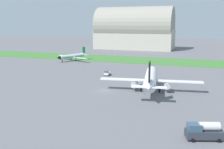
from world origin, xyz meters
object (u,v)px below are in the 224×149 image
object	(u,v)px
airplane_midfield_jet	(151,79)
pushback_tug_midfield	(107,73)
airplane_taxiing_turboprop	(72,56)
fuel_truck_near_gate	(204,131)

from	to	relation	value
airplane_midfield_jet	pushback_tug_midfield	size ratio (longest dim) A/B	8.05
airplane_taxiing_turboprop	airplane_midfield_jet	distance (m)	72.77
fuel_truck_near_gate	pushback_tug_midfield	xyz separation A→B (m)	(-36.57, 47.92, -0.67)
airplane_taxiing_turboprop	pushback_tug_midfield	xyz separation A→B (m)	(32.27, -31.27, -1.71)
airplane_midfield_jet	fuel_truck_near_gate	size ratio (longest dim) A/B	4.43
airplane_taxiing_turboprop	pushback_tug_midfield	bearing A→B (deg)	69.47
airplane_taxiing_turboprop	fuel_truck_near_gate	bearing A→B (deg)	64.57
airplane_taxiing_turboprop	pushback_tug_midfield	distance (m)	44.97
airplane_midfield_jet	airplane_taxiing_turboprop	bearing A→B (deg)	37.70
fuel_truck_near_gate	pushback_tug_midfield	world-z (taller)	fuel_truck_near_gate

